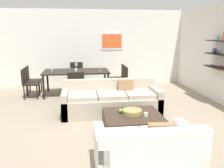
% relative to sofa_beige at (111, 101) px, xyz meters
% --- Properties ---
extents(ground_plane, '(18.00, 18.00, 0.00)m').
position_rel_sofa_beige_xyz_m(ground_plane, '(0.05, -0.34, -0.29)').
color(ground_plane, gray).
extents(back_wall_unit, '(8.40, 0.09, 2.70)m').
position_rel_sofa_beige_xyz_m(back_wall_unit, '(0.35, 3.19, 1.06)').
color(back_wall_unit, silver).
rests_on(back_wall_unit, ground).
extents(sofa_beige, '(2.31, 0.90, 0.78)m').
position_rel_sofa_beige_xyz_m(sofa_beige, '(0.00, 0.00, 0.00)').
color(sofa_beige, '#B2A893').
rests_on(sofa_beige, ground).
extents(loveseat_white, '(1.40, 0.90, 0.78)m').
position_rel_sofa_beige_xyz_m(loveseat_white, '(0.16, -2.51, 0.00)').
color(loveseat_white, white).
rests_on(loveseat_white, ground).
extents(coffee_table, '(1.10, 1.01, 0.38)m').
position_rel_sofa_beige_xyz_m(coffee_table, '(0.26, -1.21, -0.10)').
color(coffee_table, '#38281E').
rests_on(coffee_table, ground).
extents(decorative_bowl, '(0.39, 0.39, 0.08)m').
position_rel_sofa_beige_xyz_m(decorative_bowl, '(0.25, -1.16, 0.13)').
color(decorative_bowl, '#99844C').
rests_on(decorative_bowl, coffee_table).
extents(candle_jar, '(0.08, 0.08, 0.08)m').
position_rel_sofa_beige_xyz_m(candle_jar, '(0.47, -1.34, 0.13)').
color(candle_jar, silver).
rests_on(candle_jar, coffee_table).
extents(apple_on_coffee_table, '(0.09, 0.09, 0.09)m').
position_rel_sofa_beige_xyz_m(apple_on_coffee_table, '(0.04, -1.08, 0.13)').
color(apple_on_coffee_table, '#669E2D').
rests_on(apple_on_coffee_table, coffee_table).
extents(dining_table, '(2.00, 1.04, 0.75)m').
position_rel_sofa_beige_xyz_m(dining_table, '(-0.84, 1.86, 0.40)').
color(dining_table, black).
rests_on(dining_table, ground).
extents(dining_chair_left_near, '(0.44, 0.44, 0.88)m').
position_rel_sofa_beige_xyz_m(dining_chair_left_near, '(-2.25, 1.63, 0.21)').
color(dining_chair_left_near, black).
rests_on(dining_chair_left_near, ground).
extents(dining_chair_foot, '(0.44, 0.44, 0.88)m').
position_rel_sofa_beige_xyz_m(dining_chair_foot, '(-0.84, 0.94, 0.21)').
color(dining_chair_foot, black).
rests_on(dining_chair_foot, ground).
extents(dining_chair_head, '(0.44, 0.44, 0.88)m').
position_rel_sofa_beige_xyz_m(dining_chair_head, '(-0.84, 2.79, 0.21)').
color(dining_chair_head, black).
rests_on(dining_chair_head, ground).
extents(dining_chair_left_far, '(0.44, 0.44, 0.88)m').
position_rel_sofa_beige_xyz_m(dining_chair_left_far, '(-2.25, 2.10, 0.21)').
color(dining_chair_left_far, black).
rests_on(dining_chair_left_far, ground).
extents(dining_chair_right_near, '(0.44, 0.44, 0.88)m').
position_rel_sofa_beige_xyz_m(dining_chair_right_near, '(0.57, 1.63, 0.21)').
color(dining_chair_right_near, black).
rests_on(dining_chair_right_near, ground).
extents(dining_chair_right_far, '(0.44, 0.44, 0.88)m').
position_rel_sofa_beige_xyz_m(dining_chair_right_far, '(0.57, 2.10, 0.21)').
color(dining_chair_right_far, black).
rests_on(dining_chair_right_far, ground).
extents(wine_glass_head, '(0.07, 0.07, 0.18)m').
position_rel_sofa_beige_xyz_m(wine_glass_head, '(-0.84, 2.32, 0.59)').
color(wine_glass_head, silver).
rests_on(wine_glass_head, dining_table).
extents(wine_glass_foot, '(0.08, 0.08, 0.14)m').
position_rel_sofa_beige_xyz_m(wine_glass_foot, '(-0.84, 1.40, 0.56)').
color(wine_glass_foot, silver).
rests_on(wine_glass_foot, dining_table).
extents(wine_glass_right_near, '(0.06, 0.06, 0.16)m').
position_rel_sofa_beige_xyz_m(wine_glass_right_near, '(-0.11, 1.73, 0.57)').
color(wine_glass_right_near, silver).
rests_on(wine_glass_right_near, dining_table).
extents(wine_glass_left_near, '(0.07, 0.07, 0.14)m').
position_rel_sofa_beige_xyz_m(wine_glass_left_near, '(-1.57, 1.73, 0.56)').
color(wine_glass_left_near, silver).
rests_on(wine_glass_left_near, dining_table).
extents(wine_glass_left_far, '(0.08, 0.08, 0.16)m').
position_rel_sofa_beige_xyz_m(wine_glass_left_far, '(-1.57, 1.99, 0.57)').
color(wine_glass_left_far, silver).
rests_on(wine_glass_left_far, dining_table).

